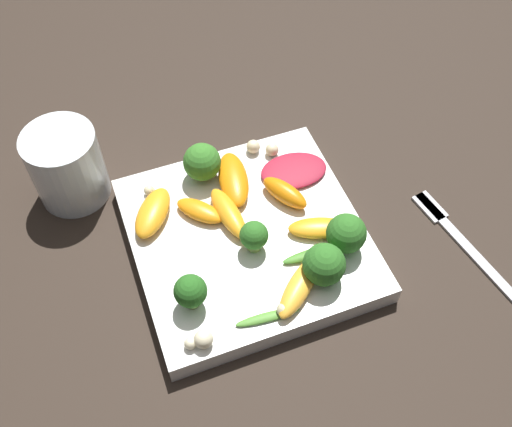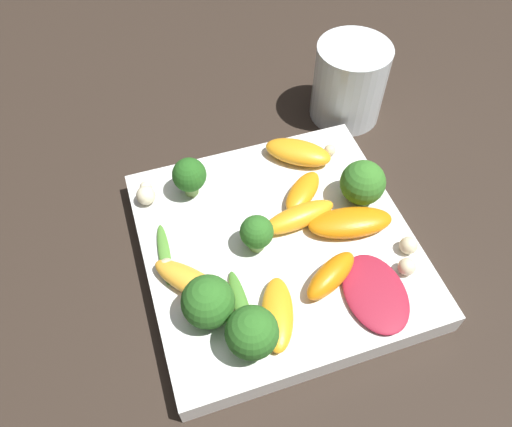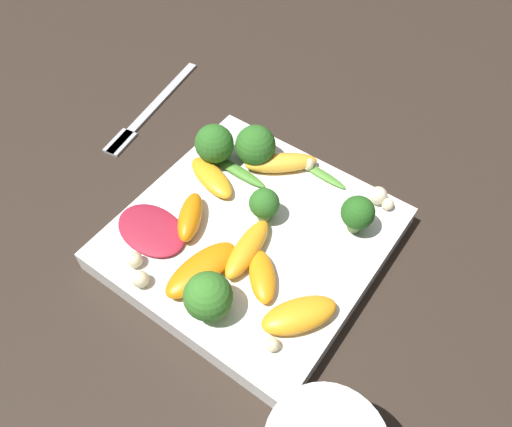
# 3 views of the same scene
# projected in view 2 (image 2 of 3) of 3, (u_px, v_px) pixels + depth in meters

# --- Properties ---
(ground_plane) EXTENTS (2.40, 2.40, 0.00)m
(ground_plane) POSITION_uv_depth(u_px,v_px,m) (277.00, 255.00, 0.48)
(ground_plane) COLOR #2D231C
(plate) EXTENTS (0.24, 0.24, 0.03)m
(plate) POSITION_uv_depth(u_px,v_px,m) (278.00, 248.00, 0.47)
(plate) COLOR white
(plate) RESTS_ON ground_plane
(drinking_glass) EXTENTS (0.08, 0.08, 0.09)m
(drinking_glass) POSITION_uv_depth(u_px,v_px,m) (349.00, 82.00, 0.57)
(drinking_glass) COLOR white
(drinking_glass) RESTS_ON ground_plane
(radicchio_leaf_0) EXTENTS (0.08, 0.06, 0.01)m
(radicchio_leaf_0) POSITION_uv_depth(u_px,v_px,m) (375.00, 293.00, 0.42)
(radicchio_leaf_0) COLOR maroon
(radicchio_leaf_0) RESTS_ON plate
(orange_segment_0) EXTENTS (0.07, 0.05, 0.01)m
(orange_segment_0) POSITION_uv_depth(u_px,v_px,m) (277.00, 314.00, 0.41)
(orange_segment_0) COLOR orange
(orange_segment_0) RESTS_ON plate
(orange_segment_1) EXTENTS (0.05, 0.06, 0.02)m
(orange_segment_1) POSITION_uv_depth(u_px,v_px,m) (331.00, 275.00, 0.43)
(orange_segment_1) COLOR orange
(orange_segment_1) RESTS_ON plate
(orange_segment_2) EXTENTS (0.03, 0.08, 0.02)m
(orange_segment_2) POSITION_uv_depth(u_px,v_px,m) (299.00, 217.00, 0.47)
(orange_segment_2) COLOR orange
(orange_segment_2) RESTS_ON plate
(orange_segment_3) EXTENTS (0.07, 0.07, 0.02)m
(orange_segment_3) POSITION_uv_depth(u_px,v_px,m) (298.00, 152.00, 0.51)
(orange_segment_3) COLOR orange
(orange_segment_3) RESTS_ON plate
(orange_segment_4) EXTENTS (0.05, 0.08, 0.02)m
(orange_segment_4) POSITION_uv_depth(u_px,v_px,m) (350.00, 222.00, 0.46)
(orange_segment_4) COLOR orange
(orange_segment_4) RESTS_ON plate
(orange_segment_5) EXTENTS (0.06, 0.06, 0.02)m
(orange_segment_5) POSITION_uv_depth(u_px,v_px,m) (303.00, 192.00, 0.49)
(orange_segment_5) COLOR orange
(orange_segment_5) RESTS_ON plate
(orange_segment_6) EXTENTS (0.08, 0.07, 0.02)m
(orange_segment_6) POSITION_uv_depth(u_px,v_px,m) (193.00, 283.00, 0.43)
(orange_segment_6) COLOR #FCAD33
(orange_segment_6) RESTS_ON plate
(broccoli_floret_0) EXTENTS (0.04, 0.04, 0.05)m
(broccoli_floret_0) POSITION_uv_depth(u_px,v_px,m) (252.00, 333.00, 0.38)
(broccoli_floret_0) COLOR #7A9E51
(broccoli_floret_0) RESTS_ON plate
(broccoli_floret_1) EXTENTS (0.03, 0.03, 0.04)m
(broccoli_floret_1) POSITION_uv_depth(u_px,v_px,m) (189.00, 176.00, 0.48)
(broccoli_floret_1) COLOR #84AD5B
(broccoli_floret_1) RESTS_ON plate
(broccoli_floret_2) EXTENTS (0.04, 0.04, 0.05)m
(broccoli_floret_2) POSITION_uv_depth(u_px,v_px,m) (208.00, 302.00, 0.40)
(broccoli_floret_2) COLOR #84AD5B
(broccoli_floret_2) RESTS_ON plate
(broccoli_floret_3) EXTENTS (0.03, 0.03, 0.04)m
(broccoli_floret_3) POSITION_uv_depth(u_px,v_px,m) (257.00, 233.00, 0.44)
(broccoli_floret_3) COLOR #84AD5B
(broccoli_floret_3) RESTS_ON plate
(broccoli_floret_4) EXTENTS (0.04, 0.04, 0.05)m
(broccoli_floret_4) POSITION_uv_depth(u_px,v_px,m) (363.00, 183.00, 0.47)
(broccoli_floret_4) COLOR #7A9E51
(broccoli_floret_4) RESTS_ON plate
(arugula_sprig_0) EXTENTS (0.08, 0.02, 0.01)m
(arugula_sprig_0) POSITION_uv_depth(u_px,v_px,m) (242.00, 310.00, 0.42)
(arugula_sprig_0) COLOR #47842D
(arugula_sprig_0) RESTS_ON plate
(arugula_sprig_1) EXTENTS (0.07, 0.02, 0.01)m
(arugula_sprig_1) POSITION_uv_depth(u_px,v_px,m) (164.00, 254.00, 0.45)
(arugula_sprig_1) COLOR #518E33
(arugula_sprig_1) RESTS_ON plate
(macadamia_nut_0) EXTENTS (0.01, 0.01, 0.01)m
(macadamia_nut_0) POSITION_uv_depth(u_px,v_px,m) (146.00, 187.00, 0.49)
(macadamia_nut_0) COLOR beige
(macadamia_nut_0) RESTS_ON plate
(macadamia_nut_1) EXTENTS (0.01, 0.01, 0.01)m
(macadamia_nut_1) POSITION_uv_depth(u_px,v_px,m) (330.00, 150.00, 0.52)
(macadamia_nut_1) COLOR beige
(macadamia_nut_1) RESTS_ON plate
(macadamia_nut_2) EXTENTS (0.02, 0.02, 0.02)m
(macadamia_nut_2) POSITION_uv_depth(u_px,v_px,m) (146.00, 195.00, 0.48)
(macadamia_nut_2) COLOR beige
(macadamia_nut_2) RESTS_ON plate
(macadamia_nut_3) EXTENTS (0.02, 0.02, 0.02)m
(macadamia_nut_3) POSITION_uv_depth(u_px,v_px,m) (408.00, 245.00, 0.45)
(macadamia_nut_3) COLOR beige
(macadamia_nut_3) RESTS_ON plate
(macadamia_nut_4) EXTENTS (0.01, 0.01, 0.01)m
(macadamia_nut_4) POSITION_uv_depth(u_px,v_px,m) (168.00, 270.00, 0.43)
(macadamia_nut_4) COLOR beige
(macadamia_nut_4) RESTS_ON plate
(macadamia_nut_5) EXTENTS (0.02, 0.02, 0.02)m
(macadamia_nut_5) POSITION_uv_depth(u_px,v_px,m) (407.00, 267.00, 0.44)
(macadamia_nut_5) COLOR beige
(macadamia_nut_5) RESTS_ON plate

